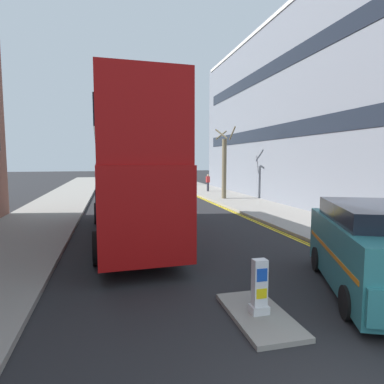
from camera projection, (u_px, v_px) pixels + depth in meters
The scene contains 12 objects.
sidewalk_right at pixel (266, 210), 20.44m from camera, with size 4.00×80.00×0.14m, color gray.
sidewalk_left at pixel (41, 219), 17.35m from camera, with size 4.00×80.00×0.14m, color gray.
kerb_line_outer at pixel (248, 218), 18.02m from camera, with size 0.10×56.00×0.01m, color yellow.
kerb_line_inner at pixel (245, 218), 17.98m from camera, with size 0.10×56.00×0.01m, color yellow.
traffic_island at pixel (259, 315), 6.63m from camera, with size 1.10×2.20×0.10m, color gray.
keep_left_bollard at pixel (259, 289), 6.58m from camera, with size 0.36×0.28×1.11m.
double_decker_bus_away at pixel (128, 163), 13.19m from camera, with size 3.10×10.89×5.64m.
taxi_minivan at pixel (373, 251), 7.65m from camera, with size 3.61×5.16×2.12m.
pedestrian_far at pixel (208, 182), 31.43m from camera, with size 0.34×0.22×1.62m.
street_tree_near at pixel (179, 166), 40.02m from camera, with size 1.96×1.99×5.13m.
street_tree_mid at pixel (224, 166), 25.53m from camera, with size 1.49×1.41×5.54m.
townhouse_terrace_right at pixel (320, 115), 26.26m from camera, with size 10.08×28.00×13.41m.
Camera 1 is at (-2.83, -2.54, 3.19)m, focal length 30.72 mm.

